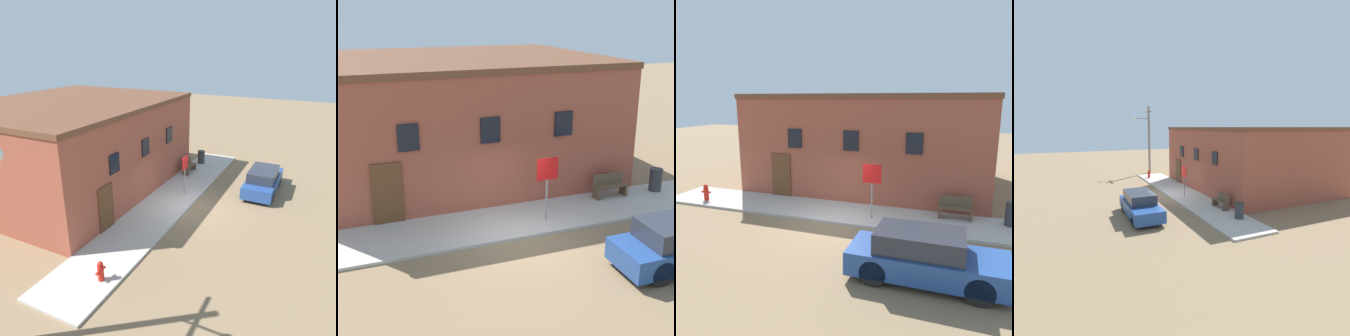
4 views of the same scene
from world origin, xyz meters
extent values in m
plane|color=#846B4C|center=(0.00, 0.00, 0.00)|extent=(80.00, 80.00, 0.00)
cube|color=#BCB7AD|center=(0.00, 1.27, 0.05)|extent=(17.47, 2.55, 0.10)
cube|color=#9E4C38|center=(-0.16, 7.32, 2.41)|extent=(11.99, 9.54, 4.81)
cube|color=brown|center=(-0.16, 7.32, 4.93)|extent=(12.09, 9.64, 0.24)
cube|color=black|center=(-2.96, 2.52, 2.98)|extent=(0.70, 0.08, 0.90)
cube|color=black|center=(-0.16, 2.52, 2.98)|extent=(0.70, 0.08, 0.90)
cube|color=black|center=(2.64, 2.52, 2.98)|extent=(0.70, 0.08, 0.90)
cube|color=brown|center=(-3.75, 2.52, 1.10)|extent=(1.00, 0.08, 2.20)
cylinder|color=red|center=(-6.74, 0.62, 0.41)|extent=(0.23, 0.23, 0.61)
sphere|color=red|center=(-6.74, 0.62, 0.77)|extent=(0.20, 0.20, 0.20)
cylinder|color=red|center=(-6.91, 0.62, 0.50)|extent=(0.12, 0.10, 0.10)
cylinder|color=red|center=(-6.56, 0.62, 0.50)|extent=(0.12, 0.10, 0.10)
cylinder|color=gray|center=(1.26, 0.89, 1.21)|extent=(0.06, 0.06, 2.22)
cube|color=red|center=(1.26, 0.87, 1.94)|extent=(0.76, 0.02, 0.76)
cube|color=brown|center=(3.83, 1.92, 0.32)|extent=(0.08, 0.44, 0.42)
cube|color=brown|center=(5.04, 1.92, 0.32)|extent=(0.08, 0.44, 0.42)
cube|color=brown|center=(4.43, 1.92, 0.55)|extent=(1.29, 0.44, 0.04)
cube|color=brown|center=(4.43, 2.12, 0.78)|extent=(1.29, 0.04, 0.42)
cylinder|color=#333338|center=(6.47, 1.87, 0.52)|extent=(0.49, 0.49, 0.83)
cylinder|color=#2D2D2D|center=(6.47, 1.87, 0.96)|extent=(0.51, 0.51, 0.06)
cylinder|color=black|center=(5.09, -2.24, 0.36)|extent=(0.72, 0.20, 0.72)
cylinder|color=black|center=(5.09, -3.66, 0.36)|extent=(0.72, 0.20, 0.72)
cylinder|color=black|center=(2.48, -2.24, 0.36)|extent=(0.72, 0.20, 0.72)
cylinder|color=black|center=(2.48, -3.66, 0.36)|extent=(0.72, 0.20, 0.72)
cube|color=#23478C|center=(3.78, -2.95, 0.52)|extent=(4.20, 1.61, 0.64)
cube|color=#282D38|center=(3.58, -2.95, 1.12)|extent=(2.31, 1.42, 0.56)
camera|label=1|loc=(-14.22, -5.69, 7.91)|focal=35.00mm
camera|label=2|loc=(-5.09, -12.24, 6.94)|focal=50.00mm
camera|label=3|loc=(4.36, -11.27, 4.82)|focal=35.00mm
camera|label=4|loc=(17.85, -6.49, 5.05)|focal=28.00mm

